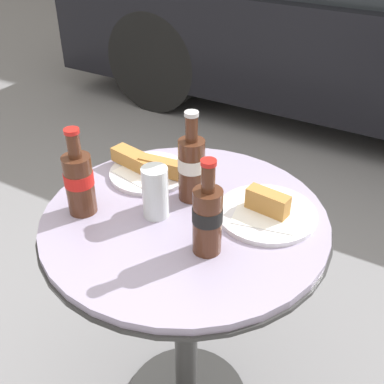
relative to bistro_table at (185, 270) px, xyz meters
The scene contains 8 objects.
bistro_table is the anchor object (origin of this frame).
cola_bottle_left 0.37m from the bistro_table, 154.44° to the right, with size 0.07×0.07×0.23m.
cola_bottle_right 0.31m from the bistro_table, 37.81° to the right, with size 0.07×0.07×0.23m.
cola_bottle_center 0.29m from the bistro_table, 108.76° to the left, with size 0.07×0.07×0.24m.
drinking_glass 0.25m from the bistro_table, 153.44° to the right, with size 0.06×0.06×0.13m.
lunch_plate_near 0.28m from the bistro_table, 30.80° to the left, with size 0.25×0.25×0.07m.
lunch_plate_far 0.30m from the bistro_table, 148.67° to the left, with size 0.24×0.22×0.06m.
parked_car 2.78m from the bistro_table, 93.18° to the left, with size 4.28×1.81×1.35m.
Camera 1 is at (0.50, -0.82, 1.48)m, focal length 45.00 mm.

